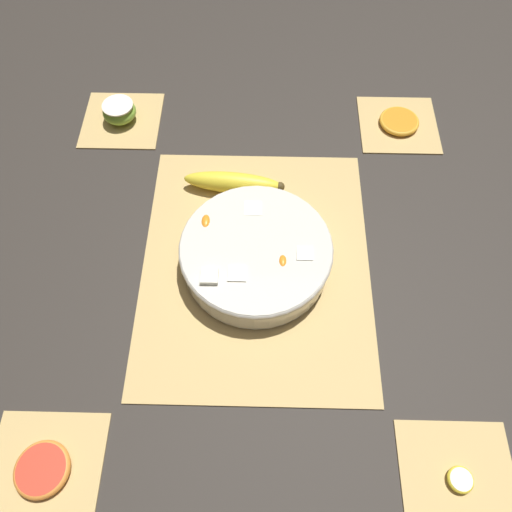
{
  "coord_description": "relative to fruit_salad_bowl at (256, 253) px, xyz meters",
  "views": [
    {
      "loc": [
        0.42,
        0.01,
        0.74
      ],
      "look_at": [
        0.0,
        0.0,
        0.03
      ],
      "focal_mm": 35.0,
      "sensor_mm": 36.0,
      "label": 1
    }
  ],
  "objects": [
    {
      "name": "banana_coin_single",
      "position": [
        0.33,
        0.28,
        -0.03
      ],
      "size": [
        0.04,
        0.04,
        0.01
      ],
      "color": "#F7EFC6",
      "rests_on": "coaster_mat_far_right"
    },
    {
      "name": "coaster_mat_near_right",
      "position": [
        0.33,
        -0.28,
        -0.03
      ],
      "size": [
        0.16,
        0.16,
        0.01
      ],
      "color": "tan",
      "rests_on": "ground_plane"
    },
    {
      "name": "coaster_mat_near_left",
      "position": [
        -0.33,
        -0.28,
        -0.03
      ],
      "size": [
        0.16,
        0.16,
        0.01
      ],
      "color": "tan",
      "rests_on": "ground_plane"
    },
    {
      "name": "grapefruit_slice",
      "position": [
        0.33,
        -0.28,
        -0.03
      ],
      "size": [
        0.08,
        0.08,
        0.01
      ],
      "color": "red",
      "rests_on": "coaster_mat_near_right"
    },
    {
      "name": "ground_plane",
      "position": [
        0.0,
        0.0,
        -0.04
      ],
      "size": [
        6.0,
        6.0,
        0.0
      ],
      "primitive_type": "plane",
      "color": "#2D2823"
    },
    {
      "name": "orange_slice_whole",
      "position": [
        -0.33,
        0.28,
        -0.03
      ],
      "size": [
        0.08,
        0.08,
        0.01
      ],
      "color": "orange",
      "rests_on": "coaster_mat_far_left"
    },
    {
      "name": "coaster_mat_far_right",
      "position": [
        0.33,
        0.28,
        -0.03
      ],
      "size": [
        0.16,
        0.16,
        0.01
      ],
      "color": "tan",
      "rests_on": "ground_plane"
    },
    {
      "name": "bamboo_mat_center",
      "position": [
        0.0,
        0.0,
        -0.03
      ],
      "size": [
        0.48,
        0.38,
        0.01
      ],
      "color": "tan",
      "rests_on": "ground_plane"
    },
    {
      "name": "coaster_mat_far_left",
      "position": [
        -0.33,
        0.28,
        -0.03
      ],
      "size": [
        0.16,
        0.16,
        0.01
      ],
      "color": "tan",
      "rests_on": "ground_plane"
    },
    {
      "name": "whole_banana",
      "position": [
        -0.15,
        -0.04,
        -0.01
      ],
      "size": [
        0.05,
        0.19,
        0.04
      ],
      "color": "yellow",
      "rests_on": "bamboo_mat_center"
    },
    {
      "name": "apple_half",
      "position": [
        -0.33,
        -0.28,
        -0.01
      ],
      "size": [
        0.07,
        0.07,
        0.04
      ],
      "color": "#7FAD38",
      "rests_on": "coaster_mat_near_left"
    },
    {
      "name": "fruit_salad_bowl",
      "position": [
        0.0,
        0.0,
        0.0
      ],
      "size": [
        0.25,
        0.25,
        0.06
      ],
      "color": "silver",
      "rests_on": "bamboo_mat_center"
    }
  ]
}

